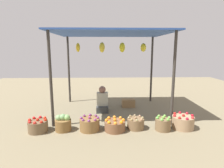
{
  "coord_description": "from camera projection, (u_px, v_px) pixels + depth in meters",
  "views": [
    {
      "loc": [
        -0.17,
        -5.56,
        1.87
      ],
      "look_at": [
        0.0,
        -0.55,
        0.95
      ],
      "focal_mm": 30.16,
      "sensor_mm": 36.0,
      "label": 1
    }
  ],
  "objects": [
    {
      "name": "basket_cabbages",
      "position": [
        63.0,
        123.0,
        4.39
      ],
      "size": [
        0.37,
        0.37,
        0.4
      ],
      "color": "brown",
      "rests_on": "ground"
    },
    {
      "name": "market_stall_structure",
      "position": [
        112.0,
        39.0,
        5.42
      ],
      "size": [
        3.25,
        2.52,
        2.35
      ],
      "color": "#38332D",
      "rests_on": "ground"
    },
    {
      "name": "basket_green_apples",
      "position": [
        163.0,
        124.0,
        4.42
      ],
      "size": [
        0.36,
        0.36,
        0.34
      ],
      "color": "brown",
      "rests_on": "ground"
    },
    {
      "name": "wooden_crate_near_vendor",
      "position": [
        128.0,
        103.0,
        6.22
      ],
      "size": [
        0.42,
        0.24,
        0.25
      ],
      "primitive_type": "cube",
      "color": "olive",
      "rests_on": "ground"
    },
    {
      "name": "ground_plane",
      "position": [
        111.0,
        111.0,
        5.81
      ],
      "size": [
        14.0,
        14.0,
        0.0
      ],
      "primitive_type": "plane",
      "color": "#796D52"
    },
    {
      "name": "basket_purple_onions",
      "position": [
        90.0,
        124.0,
        4.41
      ],
      "size": [
        0.47,
        0.47,
        0.34
      ],
      "color": "brown",
      "rests_on": "ground"
    },
    {
      "name": "basket_potatoes",
      "position": [
        136.0,
        123.0,
        4.51
      ],
      "size": [
        0.4,
        0.4,
        0.3
      ],
      "color": "brown",
      "rests_on": "ground"
    },
    {
      "name": "basket_oranges",
      "position": [
        115.0,
        125.0,
        4.4
      ],
      "size": [
        0.49,
        0.49,
        0.3
      ],
      "color": "brown",
      "rests_on": "ground"
    },
    {
      "name": "basket_red_apples",
      "position": [
        183.0,
        122.0,
        4.53
      ],
      "size": [
        0.51,
        0.51,
        0.36
      ],
      "color": "#A4825F",
      "rests_on": "ground"
    },
    {
      "name": "basket_red_tomatoes",
      "position": [
        38.0,
        126.0,
        4.34
      ],
      "size": [
        0.44,
        0.44,
        0.32
      ],
      "color": "brown",
      "rests_on": "ground"
    },
    {
      "name": "vendor_person",
      "position": [
        102.0,
        102.0,
        5.76
      ],
      "size": [
        0.36,
        0.44,
        0.78
      ],
      "color": "#36393A",
      "rests_on": "ground"
    }
  ]
}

